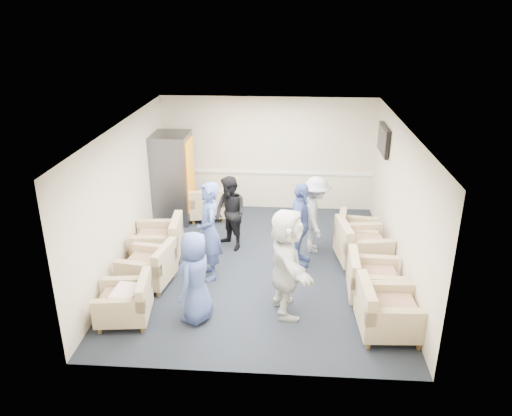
# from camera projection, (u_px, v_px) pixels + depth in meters

# --- Properties ---
(floor) EXTENTS (6.00, 6.00, 0.00)m
(floor) POSITION_uv_depth(u_px,v_px,m) (260.00, 266.00, 9.54)
(floor) COLOR black
(floor) RESTS_ON ground
(ceiling) EXTENTS (6.00, 6.00, 0.00)m
(ceiling) POSITION_uv_depth(u_px,v_px,m) (260.00, 127.00, 8.52)
(ceiling) COLOR white
(ceiling) RESTS_ON back_wall
(back_wall) EXTENTS (5.00, 0.02, 2.70)m
(back_wall) POSITION_uv_depth(u_px,v_px,m) (268.00, 154.00, 11.80)
(back_wall) COLOR beige
(back_wall) RESTS_ON floor
(front_wall) EXTENTS (5.00, 0.02, 2.70)m
(front_wall) POSITION_uv_depth(u_px,v_px,m) (245.00, 287.00, 6.26)
(front_wall) COLOR beige
(front_wall) RESTS_ON floor
(left_wall) EXTENTS (0.02, 6.00, 2.70)m
(left_wall) POSITION_uv_depth(u_px,v_px,m) (125.00, 197.00, 9.19)
(left_wall) COLOR beige
(left_wall) RESTS_ON floor
(right_wall) EXTENTS (0.02, 6.00, 2.70)m
(right_wall) POSITION_uv_depth(u_px,v_px,m) (400.00, 204.00, 8.86)
(right_wall) COLOR beige
(right_wall) RESTS_ON floor
(chair_rail) EXTENTS (4.98, 0.04, 0.06)m
(chair_rail) POSITION_uv_depth(u_px,v_px,m) (268.00, 172.00, 11.95)
(chair_rail) COLOR white
(chair_rail) RESTS_ON back_wall
(tv) EXTENTS (0.10, 1.00, 0.58)m
(tv) POSITION_uv_depth(u_px,v_px,m) (383.00, 140.00, 10.27)
(tv) COLOR black
(tv) RESTS_ON right_wall
(armchair_left_near) EXTENTS (0.88, 0.88, 0.63)m
(armchair_left_near) POSITION_uv_depth(u_px,v_px,m) (127.00, 303.00, 7.77)
(armchair_left_near) COLOR tan
(armchair_left_near) RESTS_ON floor
(armchair_left_mid) EXTENTS (0.95, 0.95, 0.67)m
(armchair_left_mid) POSITION_uv_depth(u_px,v_px,m) (150.00, 268.00, 8.78)
(armchair_left_mid) COLOR tan
(armchair_left_mid) RESTS_ON floor
(armchair_left_far) EXTENTS (0.97, 0.97, 0.72)m
(armchair_left_far) POSITION_uv_depth(u_px,v_px,m) (161.00, 242.00, 9.66)
(armchair_left_far) COLOR tan
(armchair_left_far) RESTS_ON floor
(armchair_right_near) EXTENTS (0.96, 0.96, 0.73)m
(armchair_right_near) POSITION_uv_depth(u_px,v_px,m) (385.00, 313.00, 7.44)
(armchair_right_near) COLOR tan
(armchair_right_near) RESTS_ON floor
(armchair_right_midnear) EXTENTS (0.88, 0.88, 0.68)m
(armchair_right_midnear) POSITION_uv_depth(u_px,v_px,m) (371.00, 281.00, 8.35)
(armchair_right_midnear) COLOR tan
(armchair_right_midnear) RESTS_ON floor
(armchair_right_midfar) EXTENTS (1.05, 1.05, 0.74)m
(armchair_right_midfar) POSITION_uv_depth(u_px,v_px,m) (359.00, 247.00, 9.47)
(armchair_right_midfar) COLOR tan
(armchair_right_midfar) RESTS_ON floor
(armchair_right_far) EXTENTS (0.90, 0.90, 0.63)m
(armchair_right_far) POSITION_uv_depth(u_px,v_px,m) (355.00, 235.00, 10.09)
(armchair_right_far) COLOR tan
(armchair_right_far) RESTS_ON floor
(armchair_corner) EXTENTS (1.00, 1.00, 0.67)m
(armchair_corner) POSITION_uv_depth(u_px,v_px,m) (207.00, 205.00, 11.52)
(armchair_corner) COLOR tan
(armchair_corner) RESTS_ON floor
(vending_machine) EXTENTS (0.82, 0.96, 2.02)m
(vending_machine) POSITION_uv_depth(u_px,v_px,m) (173.00, 178.00, 11.24)
(vending_machine) COLOR #4F4F57
(vending_machine) RESTS_ON floor
(backpack) EXTENTS (0.33, 0.25, 0.54)m
(backpack) POSITION_uv_depth(u_px,v_px,m) (170.00, 252.00, 9.45)
(backpack) COLOR black
(backpack) RESTS_ON floor
(pillow) EXTENTS (0.40, 0.51, 0.14)m
(pillow) POSITION_uv_depth(u_px,v_px,m) (126.00, 294.00, 7.70)
(pillow) COLOR white
(pillow) RESTS_ON armchair_left_near
(person_front_left) EXTENTS (0.69, 0.85, 1.49)m
(person_front_left) POSITION_uv_depth(u_px,v_px,m) (195.00, 277.00, 7.66)
(person_front_left) COLOR #3D5093
(person_front_left) RESTS_ON floor
(person_mid_left) EXTENTS (0.61, 0.76, 1.82)m
(person_mid_left) POSITION_uv_depth(u_px,v_px,m) (209.00, 231.00, 8.83)
(person_mid_left) COLOR #3D5093
(person_mid_left) RESTS_ON floor
(person_back_left) EXTENTS (0.93, 0.93, 1.52)m
(person_back_left) POSITION_uv_depth(u_px,v_px,m) (230.00, 214.00, 9.96)
(person_back_left) COLOR black
(person_back_left) RESTS_ON floor
(person_back_right) EXTENTS (0.62, 1.03, 1.56)m
(person_back_right) POSITION_uv_depth(u_px,v_px,m) (315.00, 215.00, 9.85)
(person_back_right) COLOR beige
(person_back_right) RESTS_ON floor
(person_mid_right) EXTENTS (0.56, 1.02, 1.64)m
(person_mid_right) POSITION_uv_depth(u_px,v_px,m) (300.00, 225.00, 9.29)
(person_mid_right) COLOR #3D5093
(person_mid_right) RESTS_ON floor
(person_front_right) EXTENTS (0.85, 1.74, 1.79)m
(person_front_right) POSITION_uv_depth(u_px,v_px,m) (286.00, 262.00, 7.79)
(person_front_right) COLOR silver
(person_front_right) RESTS_ON floor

